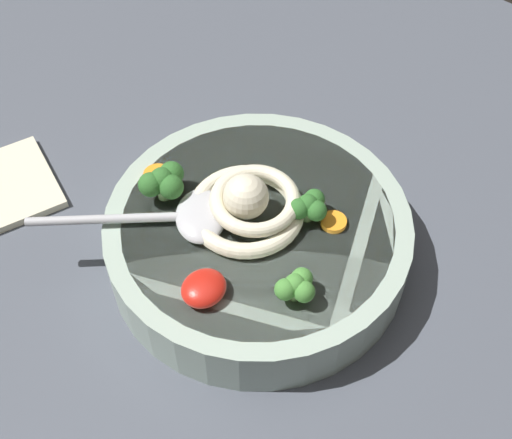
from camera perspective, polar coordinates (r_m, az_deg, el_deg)
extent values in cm
cube|color=#474C56|center=(66.53, -1.02, -4.88)|extent=(106.28, 106.28, 3.21)
cylinder|color=#9EB2A3|center=(64.06, 0.00, -1.47)|extent=(27.10, 27.10, 5.29)
cylinder|color=#B27A33|center=(63.89, 0.00, -1.36)|extent=(23.85, 23.85, 4.87)
torus|color=beige|center=(61.72, -0.79, 0.75)|extent=(10.19, 10.19, 1.41)
torus|color=beige|center=(60.98, -0.09, 1.58)|extent=(10.92, 10.92, 1.27)
sphere|color=beige|center=(60.31, -0.81, 1.85)|extent=(3.95, 3.95, 3.95)
ellipsoid|color=#B7B7BC|center=(61.38, -4.43, 0.30)|extent=(7.39, 7.30, 1.60)
cylinder|color=#B7B7BC|center=(62.20, -11.34, 0.05)|extent=(10.76, 11.57, 0.80)
ellipsoid|color=red|center=(56.95, -4.21, -5.51)|extent=(3.84, 3.45, 1.73)
cylinder|color=#7A9E60|center=(61.81, 4.10, 0.38)|extent=(0.94, 0.94, 1.00)
sphere|color=#2D6628|center=(60.71, 4.18, 1.22)|extent=(1.84, 1.84, 1.84)
sphere|color=#2D6628|center=(61.33, 4.69, 1.63)|extent=(1.84, 1.84, 1.84)
sphere|color=#2D6628|center=(60.45, 3.44, 0.86)|extent=(1.84, 1.84, 1.84)
sphere|color=#2D6628|center=(60.49, 4.86, 0.71)|extent=(1.84, 1.84, 1.84)
cylinder|color=#7A9E60|center=(57.04, 3.09, -5.97)|extent=(0.90, 0.90, 0.97)
sphere|color=#478938|center=(55.89, 3.15, -5.22)|extent=(1.77, 1.77, 1.77)
sphere|color=#478938|center=(56.43, 3.70, -4.73)|extent=(1.77, 1.77, 1.77)
sphere|color=#478938|center=(55.70, 2.37, -5.62)|extent=(1.77, 1.77, 1.77)
sphere|color=#478938|center=(55.73, 3.86, -5.78)|extent=(1.77, 1.77, 1.77)
cylinder|color=#7A9E60|center=(63.69, -7.39, 2.18)|extent=(1.12, 1.12, 1.20)
sphere|color=#2D6628|center=(62.42, -7.55, 3.19)|extent=(2.20, 2.20, 2.20)
sphere|color=#2D6628|center=(63.03, -6.82, 3.65)|extent=(2.20, 2.20, 2.20)
sphere|color=#2D6628|center=(62.29, -8.44, 2.77)|extent=(2.20, 2.20, 2.20)
sphere|color=#2D6628|center=(61.97, -6.81, 2.61)|extent=(2.20, 2.20, 2.20)
cylinder|color=orange|center=(61.84, 6.24, -0.20)|extent=(2.27, 2.27, 0.50)
cylinder|color=orange|center=(65.60, -7.66, 3.67)|extent=(2.56, 2.56, 0.65)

